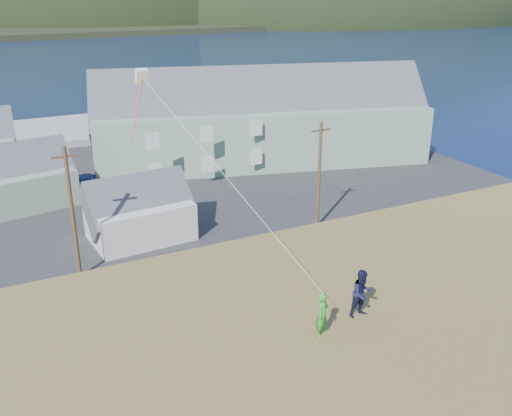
{
  "coord_description": "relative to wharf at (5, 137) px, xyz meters",
  "views": [
    {
      "loc": [
        -8.87,
        -32.34,
        17.63
      ],
      "look_at": [
        1.08,
        -12.47,
        8.8
      ],
      "focal_mm": 40.0,
      "sensor_mm": 36.0,
      "label": 1
    }
  ],
  "objects": [
    {
      "name": "ground",
      "position": [
        6.0,
        -40.0,
        -0.45
      ],
      "size": [
        900.0,
        900.0,
        0.0
      ],
      "primitive_type": "plane",
      "color": "#0A1638",
      "rests_on": "ground"
    },
    {
      "name": "grass_strip",
      "position": [
        6.0,
        -42.0,
        -0.4
      ],
      "size": [
        110.0,
        8.0,
        0.1
      ],
      "primitive_type": "cube",
      "color": "#4C3D19",
      "rests_on": "ground"
    },
    {
      "name": "waterfront_lot",
      "position": [
        6.0,
        -23.0,
        -0.39
      ],
      "size": [
        72.0,
        36.0,
        0.12
      ],
      "primitive_type": "cube",
      "color": "#28282B",
      "rests_on": "ground"
    },
    {
      "name": "wharf",
      "position": [
        0.0,
        0.0,
        0.0
      ],
      "size": [
        26.0,
        14.0,
        0.9
      ],
      "primitive_type": "cube",
      "color": "gray",
      "rests_on": "ground"
    },
    {
      "name": "far_hills",
      "position": [
        41.59,
        239.38,
        1.55
      ],
      "size": [
        760.0,
        265.0,
        143.0
      ],
      "color": "black",
      "rests_on": "ground"
    },
    {
      "name": "lodge",
      "position": [
        23.5,
        -20.91,
        4.12
      ],
      "size": [
        35.06,
        17.78,
        11.88
      ],
      "rotation": [
        0.0,
        0.0,
        -0.26
      ],
      "color": "gray",
      "rests_on": "waterfront_lot"
    },
    {
      "name": "shed_palegreen_near",
      "position": [
        -0.63,
        -23.58,
        2.02
      ],
      "size": [
        9.82,
        7.07,
        6.52
      ],
      "rotation": [
        0.0,
        0.0,
        0.18
      ],
      "color": "slate",
      "rests_on": "waterfront_lot"
    },
    {
      "name": "shed_white",
      "position": [
        6.66,
        -34.49,
        1.83
      ],
      "size": [
        7.75,
        5.45,
        5.89
      ],
      "rotation": [
        0.0,
        0.0,
        0.08
      ],
      "color": "silver",
      "rests_on": "waterfront_lot"
    },
    {
      "name": "utility_poles",
      "position": [
        1.83,
        -38.5,
        3.85
      ],
      "size": [
        34.53,
        0.24,
        8.57
      ],
      "color": "#47331E",
      "rests_on": "waterfront_lot"
    },
    {
      "name": "kite_flyer_green",
      "position": [
        5.85,
        -59.59,
        7.5
      ],
      "size": [
        0.65,
        0.59,
        1.5
      ],
      "primitive_type": "imported",
      "rotation": [
        0.0,
        0.0,
        0.57
      ],
      "color": "green",
      "rests_on": "hillside"
    },
    {
      "name": "kite_flyer_navy",
      "position": [
        7.65,
        -59.19,
        7.59
      ],
      "size": [
        0.82,
        0.64,
        1.68
      ],
      "primitive_type": "imported",
      "rotation": [
        0.0,
        0.0,
        0.01
      ],
      "color": "#121532",
      "rests_on": "hillside"
    },
    {
      "name": "kite_rig",
      "position": [
        3.03,
        -51.12,
        13.61
      ],
      "size": [
        2.03,
        4.64,
        10.82
      ],
      "color": "#EFECB6",
      "rests_on": "ground"
    }
  ]
}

